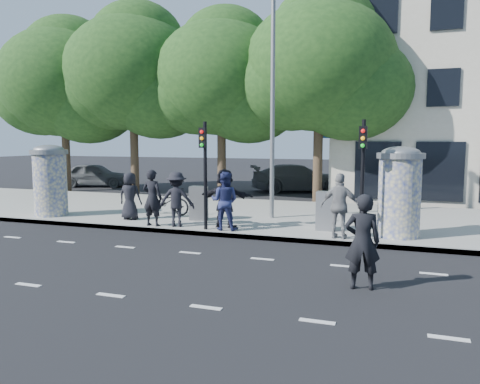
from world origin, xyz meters
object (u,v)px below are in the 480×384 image
at_px(street_lamp, 272,88).
at_px(ped_a, 130,196).
at_px(cabinet_left, 199,203).
at_px(ped_b, 152,198).
at_px(car_right, 298,178).
at_px(bicycle, 167,201).
at_px(traffic_pole_far, 363,167).
at_px(ped_f, 225,198).
at_px(traffic_pole_near, 205,164).
at_px(cabinet_right, 326,211).
at_px(ped_c, 225,201).
at_px(ad_column_left, 50,179).
at_px(ped_d, 177,199).
at_px(ad_column_right, 400,190).
at_px(car_left, 95,175).
at_px(man_road, 362,242).
at_px(ped_e, 340,206).

height_order(street_lamp, ped_a, street_lamp).
relative_size(street_lamp, cabinet_left, 6.66).
distance_m(ped_b, car_right, 13.11).
bearing_deg(ped_a, bicycle, -123.37).
distance_m(traffic_pole_far, cabinet_left, 6.11).
bearing_deg(ped_f, traffic_pole_near, 54.21).
bearing_deg(cabinet_right, traffic_pole_far, -45.90).
xyz_separation_m(ped_c, car_right, (-0.37, 12.81, -0.29)).
distance_m(traffic_pole_near, ped_c, 1.32).
bearing_deg(ad_column_left, ped_c, -4.25).
height_order(ped_d, car_right, ped_d).
xyz_separation_m(ad_column_right, ped_a, (-9.08, -0.03, -0.54)).
bearing_deg(bicycle, car_left, 54.61).
bearing_deg(ad_column_left, car_right, 60.92).
bearing_deg(cabinet_right, traffic_pole_near, -163.22).
bearing_deg(ped_c, cabinet_right, -165.32).
relative_size(ad_column_right, car_left, 0.61).
height_order(bicycle, car_right, car_right).
distance_m(ped_a, man_road, 9.72).
relative_size(ped_d, cabinet_left, 1.50).
relative_size(bicycle, car_right, 0.36).
distance_m(ad_column_left, ped_b, 4.76).
relative_size(traffic_pole_far, ped_b, 1.82).
xyz_separation_m(street_lamp, cabinet_left, (-2.32, -1.27, -4.04)).
xyz_separation_m(ad_column_right, man_road, (-0.66, -4.88, -0.57)).
height_order(ped_b, man_road, ped_b).
bearing_deg(street_lamp, ad_column_left, -165.06).
height_order(cabinet_right, car_right, car_right).
bearing_deg(ped_f, ped_a, -3.06).
bearing_deg(street_lamp, traffic_pole_near, -116.23).
relative_size(cabinet_left, cabinet_right, 0.98).
bearing_deg(traffic_pole_far, ad_column_right, 42.21).
distance_m(cabinet_left, car_right, 11.47).
bearing_deg(ad_column_right, ped_c, -171.95).
relative_size(ped_d, ped_e, 0.95).
height_order(ad_column_left, street_lamp, street_lamp).
relative_size(traffic_pole_far, cabinet_right, 2.78).
bearing_deg(traffic_pole_near, car_right, 88.99).
relative_size(ped_b, man_road, 0.97).
distance_m(street_lamp, cabinet_left, 4.83).
bearing_deg(ped_a, traffic_pole_far, 168.49).
height_order(ad_column_right, ped_f, ad_column_right).
bearing_deg(ped_b, traffic_pole_far, -179.65).
relative_size(street_lamp, car_right, 1.49).
distance_m(ped_d, bicycle, 2.52).
height_order(ad_column_left, ped_b, ad_column_left).
bearing_deg(ped_d, ped_e, 160.71).
height_order(cabinet_left, car_right, car_right).
bearing_deg(ped_f, man_road, 136.97).
height_order(ad_column_right, traffic_pole_far, traffic_pole_far).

